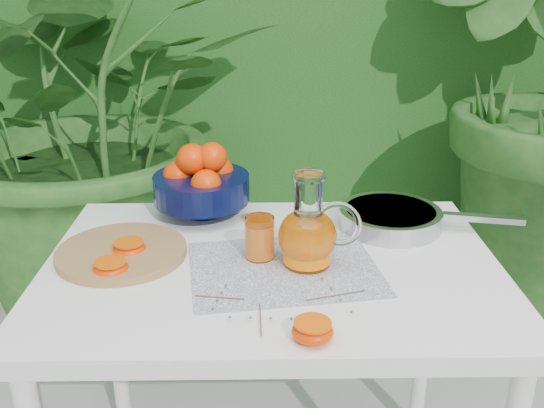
{
  "coord_description": "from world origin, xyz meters",
  "views": [
    {
      "loc": [
        -0.15,
        -1.19,
        1.37
      ],
      "look_at": [
        -0.14,
        0.02,
        0.88
      ],
      "focal_mm": 40.0,
      "sensor_mm": 36.0,
      "label": 1
    }
  ],
  "objects_px": {
    "fruit_bowl": "(201,182)",
    "juice_pitcher": "(309,234)",
    "white_table": "(272,294)",
    "cutting_board": "(122,252)",
    "saute_pan": "(392,217)"
  },
  "relations": [
    {
      "from": "saute_pan",
      "to": "juice_pitcher",
      "type": "bearing_deg",
      "value": -137.58
    },
    {
      "from": "cutting_board",
      "to": "juice_pitcher",
      "type": "bearing_deg",
      "value": -7.03
    },
    {
      "from": "white_table",
      "to": "cutting_board",
      "type": "distance_m",
      "value": 0.35
    },
    {
      "from": "juice_pitcher",
      "to": "saute_pan",
      "type": "height_order",
      "value": "juice_pitcher"
    },
    {
      "from": "fruit_bowl",
      "to": "juice_pitcher",
      "type": "distance_m",
      "value": 0.39
    },
    {
      "from": "white_table",
      "to": "juice_pitcher",
      "type": "bearing_deg",
      "value": -12.29
    },
    {
      "from": "saute_pan",
      "to": "cutting_board",
      "type": "bearing_deg",
      "value": -166.61
    },
    {
      "from": "cutting_board",
      "to": "saute_pan",
      "type": "xyz_separation_m",
      "value": [
        0.64,
        0.15,
        0.02
      ]
    },
    {
      "from": "fruit_bowl",
      "to": "juice_pitcher",
      "type": "bearing_deg",
      "value": -48.66
    },
    {
      "from": "fruit_bowl",
      "to": "saute_pan",
      "type": "relative_size",
      "value": 0.67
    },
    {
      "from": "cutting_board",
      "to": "saute_pan",
      "type": "relative_size",
      "value": 0.63
    },
    {
      "from": "fruit_bowl",
      "to": "cutting_board",
      "type": "bearing_deg",
      "value": -123.63
    },
    {
      "from": "white_table",
      "to": "fruit_bowl",
      "type": "relative_size",
      "value": 3.24
    },
    {
      "from": "cutting_board",
      "to": "fruit_bowl",
      "type": "height_order",
      "value": "fruit_bowl"
    },
    {
      "from": "fruit_bowl",
      "to": "saute_pan",
      "type": "distance_m",
      "value": 0.49
    }
  ]
}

